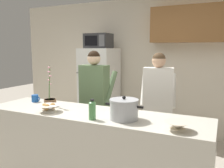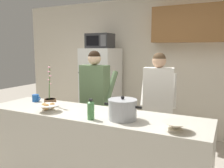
% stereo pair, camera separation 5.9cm
% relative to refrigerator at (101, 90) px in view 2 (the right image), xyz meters
% --- Properties ---
extents(back_wall_unit, '(6.00, 0.48, 2.60)m').
position_rel_refrigerator_xyz_m(back_wall_unit, '(1.13, 0.41, 0.63)').
color(back_wall_unit, beige).
rests_on(back_wall_unit, ground).
extents(kitchen_island, '(2.59, 0.68, 0.92)m').
position_rel_refrigerator_xyz_m(kitchen_island, '(0.90, -1.85, -0.36)').
color(kitchen_island, beige).
rests_on(kitchen_island, ground).
extents(refrigerator, '(0.64, 0.68, 1.64)m').
position_rel_refrigerator_xyz_m(refrigerator, '(0.00, 0.00, 0.00)').
color(refrigerator, white).
rests_on(refrigerator, ground).
extents(microwave, '(0.48, 0.37, 0.28)m').
position_rel_refrigerator_xyz_m(microwave, '(0.00, -0.02, 0.96)').
color(microwave, '#2D2D30').
rests_on(microwave, refrigerator).
extents(person_near_pot, '(0.50, 0.41, 1.60)m').
position_rel_refrigerator_xyz_m(person_near_pot, '(0.52, -1.11, 0.18)').
color(person_near_pot, '#33384C').
rests_on(person_near_pot, ground).
extents(person_by_sink, '(0.54, 0.48, 1.58)m').
position_rel_refrigerator_xyz_m(person_by_sink, '(1.41, -0.92, 0.16)').
color(person_by_sink, black).
rests_on(person_by_sink, ground).
extents(cooking_pot, '(0.40, 0.29, 0.24)m').
position_rel_refrigerator_xyz_m(cooking_pot, '(1.33, -1.94, 0.20)').
color(cooking_pot, '#ADAFB5').
rests_on(cooking_pot, kitchen_island).
extents(coffee_mug, '(0.13, 0.09, 0.10)m').
position_rel_refrigerator_xyz_m(coffee_mug, '(-0.06, -1.70, 0.15)').
color(coffee_mug, '#1E59B2').
rests_on(coffee_mug, kitchen_island).
extents(bread_bowl, '(0.25, 0.25, 0.10)m').
position_rel_refrigerator_xyz_m(bread_bowl, '(0.45, -2.03, 0.15)').
color(bread_bowl, white).
rests_on(bread_bowl, kitchen_island).
extents(empty_bowl, '(0.23, 0.23, 0.08)m').
position_rel_refrigerator_xyz_m(empty_bowl, '(1.88, -2.05, 0.15)').
color(empty_bowl, beige).
rests_on(empty_bowl, kitchen_island).
extents(bottle_near_edge, '(0.07, 0.07, 0.21)m').
position_rel_refrigerator_xyz_m(bottle_near_edge, '(1.05, -2.08, 0.20)').
color(bottle_near_edge, '#4C8C4C').
rests_on(bottle_near_edge, kitchen_island).
extents(potted_orchid, '(0.15, 0.15, 0.50)m').
position_rel_refrigerator_xyz_m(potted_orchid, '(0.28, -1.80, 0.17)').
color(potted_orchid, brown).
rests_on(potted_orchid, kitchen_island).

